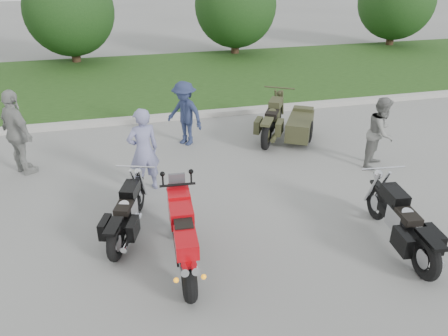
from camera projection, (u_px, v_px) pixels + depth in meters
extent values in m
plane|color=#969791|center=(216.00, 237.00, 7.65)|extent=(80.00, 80.00, 0.00)
cube|color=#B8B5AD|center=(170.00, 117.00, 12.81)|extent=(60.00, 0.30, 0.15)
cube|color=#346020|center=(156.00, 80.00, 16.40)|extent=(60.00, 8.00, 0.14)
cylinder|color=#3F2B1C|center=(75.00, 51.00, 18.41)|extent=(0.36, 0.36, 1.20)
sphere|color=#193814|center=(69.00, 11.00, 17.68)|extent=(3.60, 3.60, 3.60)
cylinder|color=#3F2B1C|center=(235.00, 43.00, 19.91)|extent=(0.36, 0.36, 1.20)
sphere|color=#193814|center=(236.00, 6.00, 19.18)|extent=(3.60, 3.60, 3.60)
cylinder|color=#3F2B1C|center=(391.00, 35.00, 21.61)|extent=(0.36, 0.36, 1.20)
sphere|color=#193814|center=(397.00, 1.00, 20.89)|extent=(3.60, 3.60, 3.60)
torus|color=black|center=(189.00, 281.00, 6.18)|extent=(0.24, 0.66, 0.65)
torus|color=black|center=(179.00, 222.00, 7.52)|extent=(0.16, 0.64, 0.63)
cube|color=black|center=(183.00, 237.00, 6.69)|extent=(0.35, 0.96, 0.37)
cube|color=#BB070E|center=(181.00, 213.00, 6.77)|extent=(0.39, 0.60, 0.27)
cube|color=#BB070E|center=(186.00, 242.00, 6.17)|extent=(0.35, 0.60, 0.23)
cube|color=black|center=(183.00, 224.00, 6.42)|extent=(0.29, 0.38, 0.11)
cube|color=#BB070E|center=(179.00, 202.00, 7.13)|extent=(0.38, 0.44, 0.42)
cylinder|color=silver|center=(183.00, 266.00, 5.97)|extent=(0.14, 0.49, 0.23)
cylinder|color=silver|center=(194.00, 264.00, 6.00)|extent=(0.14, 0.49, 0.23)
torus|color=black|center=(116.00, 243.00, 7.00)|extent=(0.34, 0.63, 0.61)
torus|color=black|center=(139.00, 197.00, 8.32)|extent=(0.28, 0.58, 0.57)
cube|color=black|center=(128.00, 214.00, 7.62)|extent=(0.53, 1.09, 0.13)
cube|color=silver|center=(127.00, 211.00, 7.59)|extent=(0.38, 0.47, 0.31)
cube|color=black|center=(130.00, 190.00, 7.71)|extent=(0.39, 0.55, 0.20)
cube|color=black|center=(124.00, 207.00, 7.40)|extent=(0.38, 0.51, 0.11)
cube|color=black|center=(113.00, 226.00, 6.85)|extent=(0.34, 0.53, 0.05)
cylinder|color=silver|center=(133.00, 231.00, 7.39)|extent=(0.39, 0.97, 0.09)
torus|color=black|center=(426.00, 259.00, 6.59)|extent=(0.24, 0.70, 0.68)
torus|color=black|center=(376.00, 203.00, 8.06)|extent=(0.18, 0.65, 0.64)
cube|color=black|center=(400.00, 224.00, 7.28)|extent=(0.34, 1.22, 0.14)
cube|color=silver|center=(401.00, 220.00, 7.25)|extent=(0.35, 0.48, 0.35)
cube|color=black|center=(395.00, 196.00, 7.39)|extent=(0.34, 0.58, 0.22)
cube|color=black|center=(407.00, 215.00, 7.03)|extent=(0.33, 0.53, 0.12)
cube|color=black|center=(431.00, 239.00, 6.43)|extent=(0.28, 0.57, 0.06)
cylinder|color=silver|center=(419.00, 242.00, 7.06)|extent=(0.21, 1.11, 0.10)
torus|color=black|center=(266.00, 136.00, 10.80)|extent=(0.51, 0.70, 0.71)
torus|color=black|center=(278.00, 114.00, 12.29)|extent=(0.44, 0.64, 0.67)
cube|color=black|center=(273.00, 121.00, 11.50)|extent=(0.82, 1.20, 0.15)
cube|color=#393B22|center=(273.00, 118.00, 11.46)|extent=(0.51, 0.56, 0.37)
cube|color=#393B22|center=(276.00, 104.00, 11.60)|extent=(0.54, 0.64, 0.23)
cube|color=black|center=(272.00, 113.00, 11.24)|extent=(0.51, 0.60, 0.13)
cube|color=#393B22|center=(267.00, 122.00, 10.63)|extent=(0.49, 0.61, 0.06)
cylinder|color=#393B22|center=(277.00, 132.00, 11.21)|extent=(0.66, 1.05, 0.10)
cube|color=#393B22|center=(300.00, 126.00, 11.24)|extent=(1.17, 1.46, 0.47)
torus|color=black|center=(310.00, 131.00, 11.23)|extent=(0.40, 0.57, 0.58)
imported|color=#8283B1|center=(143.00, 151.00, 8.76)|extent=(0.74, 0.58, 1.78)
imported|color=gray|center=(381.00, 132.00, 9.82)|extent=(1.00, 0.99, 1.62)
imported|color=navy|center=(185.00, 114.00, 10.90)|extent=(1.15, 1.20, 1.64)
imported|color=gray|center=(17.00, 133.00, 9.41)|extent=(1.05, 1.18, 1.91)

